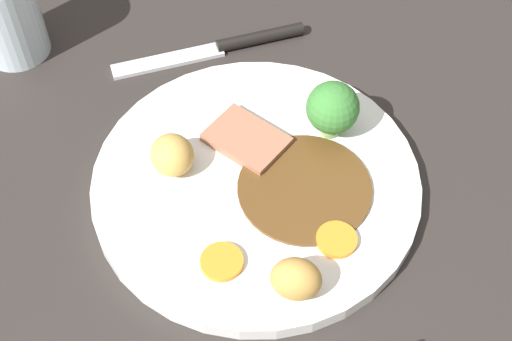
# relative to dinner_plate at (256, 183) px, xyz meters

# --- Properties ---
(dining_table) EXTENTS (1.20, 0.84, 0.04)m
(dining_table) POSITION_rel_dinner_plate_xyz_m (-0.01, -0.02, -0.02)
(dining_table) COLOR #2B2623
(dining_table) RESTS_ON ground
(dinner_plate) EXTENTS (0.26, 0.26, 0.01)m
(dinner_plate) POSITION_rel_dinner_plate_xyz_m (0.00, 0.00, 0.00)
(dinner_plate) COLOR white
(dinner_plate) RESTS_ON dining_table
(gravy_pool) EXTENTS (0.11, 0.11, 0.00)m
(gravy_pool) POSITION_rel_dinner_plate_xyz_m (-0.02, -0.03, 0.01)
(gravy_pool) COLOR #563819
(gravy_pool) RESTS_ON dinner_plate
(meat_slice_main) EXTENTS (0.08, 0.07, 0.01)m
(meat_slice_main) POSITION_rel_dinner_plate_xyz_m (0.04, -0.00, 0.01)
(meat_slice_main) COLOR #9E664C
(meat_slice_main) RESTS_ON dinner_plate
(roast_potato_left) EXTENTS (0.04, 0.04, 0.03)m
(roast_potato_left) POSITION_rel_dinner_plate_xyz_m (0.03, 0.06, 0.02)
(roast_potato_left) COLOR tan
(roast_potato_left) RESTS_ON dinner_plate
(roast_potato_right) EXTENTS (0.04, 0.05, 0.03)m
(roast_potato_right) POSITION_rel_dinner_plate_xyz_m (-0.10, 0.00, 0.02)
(roast_potato_right) COLOR #BC8C42
(roast_potato_right) RESTS_ON dinner_plate
(carrot_coin_front) EXTENTS (0.03, 0.03, 0.00)m
(carrot_coin_front) POSITION_rel_dinner_plate_xyz_m (-0.07, 0.05, 0.01)
(carrot_coin_front) COLOR orange
(carrot_coin_front) RESTS_ON dinner_plate
(carrot_coin_back) EXTENTS (0.03, 0.03, 0.00)m
(carrot_coin_back) POSITION_rel_dinner_plate_xyz_m (-0.07, -0.04, 0.01)
(carrot_coin_back) COLOR orange
(carrot_coin_back) RESTS_ON dinner_plate
(broccoli_floret) EXTENTS (0.04, 0.04, 0.05)m
(broccoli_floret) POSITION_rel_dinner_plate_xyz_m (0.03, -0.07, 0.04)
(broccoli_floret) COLOR #8CB766
(broccoli_floret) RESTS_ON dinner_plate
(knife) EXTENTS (0.02, 0.19, 0.01)m
(knife) POSITION_rel_dinner_plate_xyz_m (0.16, -0.02, -0.00)
(knife) COLOR black
(knife) RESTS_ON dining_table
(water_glass) EXTENTS (0.06, 0.06, 0.09)m
(water_glass) POSITION_rel_dinner_plate_xyz_m (0.22, 0.17, 0.04)
(water_glass) COLOR silver
(water_glass) RESTS_ON dining_table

